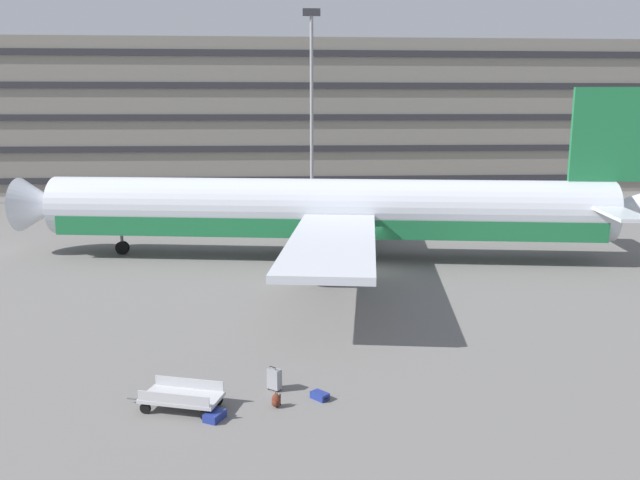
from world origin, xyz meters
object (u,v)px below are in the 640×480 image
object	(u,v)px
suitcase_silver	(274,379)
baggage_cart	(182,397)
suitcase_orange	(320,396)
airliner	(332,211)
backpack_small	(276,401)
suitcase_large	(215,416)

from	to	relation	value
suitcase_silver	baggage_cart	xyz separation A→B (m)	(-3.07, -1.31, 0.01)
suitcase_orange	suitcase_silver	world-z (taller)	suitcase_silver
airliner	backpack_small	bearing A→B (deg)	-99.60
suitcase_orange	suitcase_large	xyz separation A→B (m)	(-3.47, -1.29, 0.01)
suitcase_silver	backpack_small	distance (m)	1.39
airliner	suitcase_silver	xyz separation A→B (m)	(-3.77, -20.57, -2.74)
suitcase_large	backpack_small	distance (m)	2.11
suitcase_orange	backpack_small	bearing A→B (deg)	-160.47
backpack_small	baggage_cart	size ratio (longest dim) A/B	0.16
airliner	suitcase_large	world-z (taller)	airliner
airliner	suitcase_orange	distance (m)	21.74
airliner	backpack_small	xyz separation A→B (m)	(-3.71, -21.95, -2.93)
backpack_small	baggage_cart	xyz separation A→B (m)	(-3.12, 0.07, 0.20)
airliner	suitcase_large	bearing A→B (deg)	-104.04
suitcase_orange	backpack_small	distance (m)	1.60
backpack_small	baggage_cart	world-z (taller)	baggage_cart
suitcase_silver	baggage_cart	size ratio (longest dim) A/B	0.27
airliner	suitcase_orange	bearing A→B (deg)	-95.89
suitcase_silver	suitcase_large	bearing A→B (deg)	-131.79
suitcase_silver	suitcase_orange	bearing A→B (deg)	-28.54
airliner	suitcase_large	size ratio (longest dim) A/B	50.88
suitcase_orange	airliner	bearing A→B (deg)	84.11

